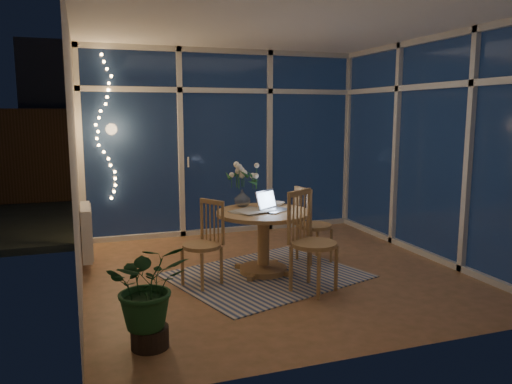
# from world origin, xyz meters

# --- Properties ---
(floor) EXTENTS (4.00, 4.00, 0.00)m
(floor) POSITION_xyz_m (0.00, 0.00, 0.00)
(floor) COLOR brown
(floor) RESTS_ON ground
(ceiling) EXTENTS (4.00, 4.00, 0.00)m
(ceiling) POSITION_xyz_m (0.00, 0.00, 2.60)
(ceiling) COLOR white
(ceiling) RESTS_ON wall_back
(wall_back) EXTENTS (4.00, 0.04, 2.60)m
(wall_back) POSITION_xyz_m (0.00, 2.00, 1.30)
(wall_back) COLOR beige
(wall_back) RESTS_ON floor
(wall_front) EXTENTS (4.00, 0.04, 2.60)m
(wall_front) POSITION_xyz_m (0.00, -2.00, 1.30)
(wall_front) COLOR beige
(wall_front) RESTS_ON floor
(wall_left) EXTENTS (0.04, 4.00, 2.60)m
(wall_left) POSITION_xyz_m (-2.00, 0.00, 1.30)
(wall_left) COLOR beige
(wall_left) RESTS_ON floor
(wall_right) EXTENTS (0.04, 4.00, 2.60)m
(wall_right) POSITION_xyz_m (2.00, 0.00, 1.30)
(wall_right) COLOR beige
(wall_right) RESTS_ON floor
(window_wall_back) EXTENTS (4.00, 0.10, 2.60)m
(window_wall_back) POSITION_xyz_m (0.00, 1.96, 1.30)
(window_wall_back) COLOR silver
(window_wall_back) RESTS_ON floor
(window_wall_right) EXTENTS (0.10, 4.00, 2.60)m
(window_wall_right) POSITION_xyz_m (1.96, 0.00, 1.30)
(window_wall_right) COLOR silver
(window_wall_right) RESTS_ON floor
(radiator) EXTENTS (0.10, 0.70, 0.58)m
(radiator) POSITION_xyz_m (-1.94, 0.90, 0.40)
(radiator) COLOR white
(radiator) RESTS_ON wall_left
(fairy_lights) EXTENTS (0.24, 0.10, 1.85)m
(fairy_lights) POSITION_xyz_m (-1.65, 1.88, 1.52)
(fairy_lights) COLOR #F3AE61
(fairy_lights) RESTS_ON window_wall_back
(garden_patio) EXTENTS (12.00, 6.00, 0.10)m
(garden_patio) POSITION_xyz_m (0.50, 5.00, -0.06)
(garden_patio) COLOR black
(garden_patio) RESTS_ON ground
(garden_fence) EXTENTS (11.00, 0.08, 1.80)m
(garden_fence) POSITION_xyz_m (0.00, 5.50, 0.90)
(garden_fence) COLOR #372614
(garden_fence) RESTS_ON ground
(neighbour_roof) EXTENTS (7.00, 3.00, 2.20)m
(neighbour_roof) POSITION_xyz_m (0.30, 8.50, 2.20)
(neighbour_roof) COLOR #2E3238
(neighbour_roof) RESTS_ON ground
(garden_shrubs) EXTENTS (0.90, 0.90, 0.90)m
(garden_shrubs) POSITION_xyz_m (-0.80, 3.40, 0.45)
(garden_shrubs) COLOR black
(garden_shrubs) RESTS_ON ground
(rug) EXTENTS (2.23, 1.99, 0.01)m
(rug) POSITION_xyz_m (-0.14, -0.10, 0.01)
(rug) COLOR beige
(rug) RESTS_ON floor
(dining_table) EXTENTS (1.27, 1.27, 0.69)m
(dining_table) POSITION_xyz_m (-0.14, -0.00, 0.34)
(dining_table) COLOR #A38449
(dining_table) RESTS_ON floor
(chair_left) EXTENTS (0.56, 0.56, 0.87)m
(chair_left) POSITION_xyz_m (-0.86, -0.17, 0.44)
(chair_left) COLOR #A38449
(chair_left) RESTS_ON floor
(chair_right) EXTENTS (0.48, 0.48, 0.90)m
(chair_right) POSITION_xyz_m (0.56, 0.20, 0.45)
(chair_right) COLOR #A38449
(chair_right) RESTS_ON floor
(chair_front) EXTENTS (0.64, 0.64, 1.00)m
(chair_front) POSITION_xyz_m (0.13, -0.69, 0.50)
(chair_front) COLOR #A38449
(chair_front) RESTS_ON floor
(laptop) EXTENTS (0.42, 0.41, 0.23)m
(laptop) POSITION_xyz_m (-0.02, -0.03, 0.80)
(laptop) COLOR silver
(laptop) RESTS_ON dining_table
(flower_vase) EXTENTS (0.25, 0.25, 0.21)m
(flower_vase) POSITION_xyz_m (-0.28, 0.33, 0.79)
(flower_vase) COLOR silver
(flower_vase) RESTS_ON dining_table
(bowl) EXTENTS (0.19, 0.19, 0.04)m
(bowl) POSITION_xyz_m (0.13, 0.28, 0.70)
(bowl) COLOR silver
(bowl) RESTS_ON dining_table
(newspapers) EXTENTS (0.47, 0.44, 0.02)m
(newspapers) POSITION_xyz_m (-0.27, 0.00, 0.69)
(newspapers) COLOR #BBBAB2
(newspapers) RESTS_ON dining_table
(phone) EXTENTS (0.13, 0.08, 0.01)m
(phone) POSITION_xyz_m (-0.08, -0.15, 0.69)
(phone) COLOR black
(phone) RESTS_ON dining_table
(potted_plant) EXTENTS (0.55, 0.48, 0.76)m
(potted_plant) POSITION_xyz_m (-1.53, -1.36, 0.38)
(potted_plant) COLOR #194722
(potted_plant) RESTS_ON floor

